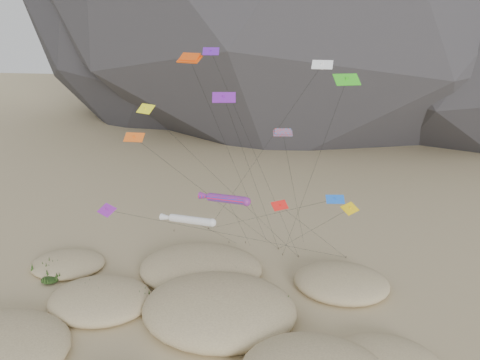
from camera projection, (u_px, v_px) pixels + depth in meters
name	position (u px, v px, depth m)	size (l,w,h in m)	color
ground	(195.00, 348.00, 45.87)	(500.00, 500.00, 0.00)	#CCB789
dunes	(194.00, 316.00, 49.66)	(49.56, 34.73, 4.39)	#CCB789
dune_grass	(203.00, 314.00, 49.85)	(43.32, 30.00, 1.61)	black
kite_stakes	(256.00, 244.00, 67.34)	(25.85, 6.99, 0.30)	#3F2D1E
rainbow_tube_kite	(225.00, 199.00, 52.18)	(6.57, 14.09, 12.52)	#FF1A4A
white_tube_kite	(189.00, 220.00, 48.71)	(6.60, 18.53, 11.54)	silver
orange_parafoil	(191.00, 61.00, 48.79)	(8.26, 15.19, 27.43)	#E8490C
multi_parafoil	(283.00, 134.00, 53.23)	(3.78, 11.35, 19.01)	red
delta_kites	(246.00, 139.00, 49.82)	(28.51, 22.71, 27.97)	yellow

